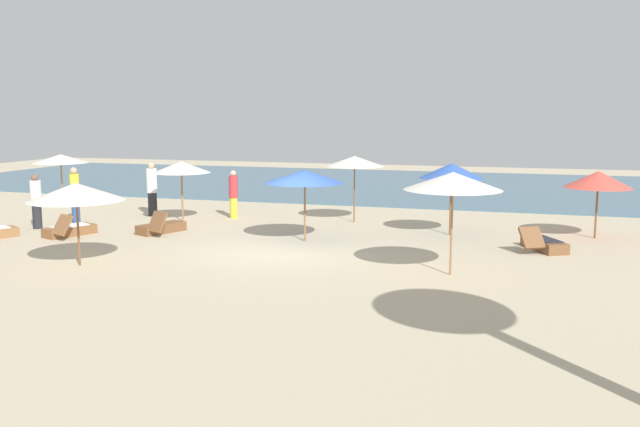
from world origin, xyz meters
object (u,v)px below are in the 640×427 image
(lounger_0, at_px, (543,244))
(person_0, at_px, (36,201))
(umbrella_5, at_px, (61,159))
(person_1, at_px, (152,189))
(lounger_4, at_px, (69,230))
(person_2, at_px, (233,194))
(umbrella_4, at_px, (598,179))
(umbrella_6, at_px, (355,161))
(umbrella_2, at_px, (452,171))
(lounger_1, at_px, (161,227))
(umbrella_7, at_px, (453,181))
(umbrella_1, at_px, (76,192))
(person_3, at_px, (75,195))
(umbrella_0, at_px, (305,177))
(umbrella_3, at_px, (181,167))

(lounger_0, bearing_deg, person_0, -176.06)
(umbrella_5, distance_m, person_1, 4.58)
(lounger_4, distance_m, person_2, 5.67)
(umbrella_4, height_order, person_1, umbrella_4)
(umbrella_4, bearing_deg, lounger_0, -123.50)
(umbrella_6, relative_size, person_0, 1.28)
(person_0, bearing_deg, umbrella_6, 23.94)
(umbrella_2, distance_m, lounger_1, 8.95)
(umbrella_5, distance_m, umbrella_7, 16.91)
(umbrella_1, distance_m, person_3, 6.69)
(umbrella_1, height_order, umbrella_5, umbrella_5)
(lounger_0, bearing_deg, person_3, 179.24)
(person_1, bearing_deg, lounger_0, -10.42)
(person_0, distance_m, person_3, 1.35)
(lounger_4, xyz_separation_m, person_1, (0.29, 4.28, 0.78))
(lounger_1, relative_size, person_0, 1.00)
(umbrella_0, relative_size, umbrella_7, 0.97)
(lounger_0, height_order, lounger_1, lounger_1)
(umbrella_4, bearing_deg, umbrella_2, -170.99)
(umbrella_4, xyz_separation_m, lounger_0, (-1.50, -2.27, -1.55))
(person_2, bearing_deg, person_3, -151.20)
(lounger_0, xyz_separation_m, lounger_4, (-13.47, -1.85, 0.00))
(lounger_0, bearing_deg, umbrella_3, 172.45)
(lounger_4, xyz_separation_m, person_0, (-1.78, 0.80, 0.70))
(person_2, bearing_deg, umbrella_5, 175.81)
(umbrella_2, distance_m, person_0, 12.95)
(umbrella_6, bearing_deg, person_2, -174.97)
(umbrella_7, relative_size, lounger_0, 1.32)
(umbrella_1, bearing_deg, lounger_0, 25.42)
(person_0, bearing_deg, lounger_4, -24.31)
(person_1, xyz_separation_m, person_3, (-1.55, -2.23, -0.00))
(umbrella_5, distance_m, person_2, 7.52)
(umbrella_3, xyz_separation_m, lounger_4, (-1.96, -3.38, -1.66))
(umbrella_6, bearing_deg, umbrella_5, 179.15)
(umbrella_4, xyz_separation_m, lounger_1, (-12.61, -2.89, -1.55))
(umbrella_1, distance_m, lounger_1, 4.77)
(lounger_0, relative_size, person_1, 0.93)
(umbrella_4, distance_m, lounger_4, 15.61)
(umbrella_7, bearing_deg, person_3, 163.83)
(umbrella_1, xyz_separation_m, lounger_0, (10.72, 5.10, -1.61))
(lounger_0, relative_size, person_0, 1.02)
(umbrella_2, relative_size, lounger_1, 1.24)
(umbrella_6, relative_size, lounger_4, 1.26)
(lounger_1, xyz_separation_m, person_3, (-3.63, 0.82, 0.78))
(umbrella_3, distance_m, person_2, 2.04)
(person_0, bearing_deg, umbrella_1, -41.80)
(person_0, bearing_deg, umbrella_5, 118.62)
(umbrella_0, height_order, umbrella_5, umbrella_5)
(umbrella_6, bearing_deg, umbrella_0, -98.48)
(umbrella_4, relative_size, lounger_4, 1.12)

